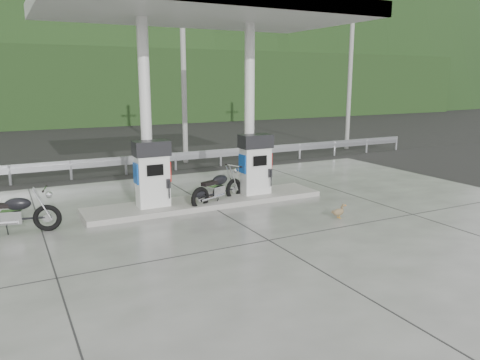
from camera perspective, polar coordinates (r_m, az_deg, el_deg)
name	(u,v)px	position (r m, az deg, el deg)	size (l,w,h in m)	color
ground	(248,229)	(11.48, 0.96, -5.97)	(160.00, 160.00, 0.00)	black
forecourt_apron	(248,228)	(11.48, 0.96, -5.92)	(18.00, 14.00, 0.02)	#62635E
pump_island	(207,202)	(13.62, -4.02, -2.66)	(7.00, 1.40, 0.15)	gray
gas_pump_left	(152,174)	(12.87, -10.64, 0.74)	(0.95, 0.55, 1.80)	silver
gas_pump_right	(255,164)	(14.10, 1.90, 1.93)	(0.95, 0.55, 1.80)	silver
canopy_column_left	(146,113)	(13.04, -11.43, 7.95)	(0.30, 0.30, 5.00)	white
canopy_column_right	(249,110)	(14.25, 1.15, 8.53)	(0.30, 0.30, 5.00)	white
canopy_roof	(204,11)	(13.29, -4.38, 19.90)	(8.50, 5.00, 0.40)	silver
guardrail	(151,154)	(18.58, -10.80, 3.08)	(26.00, 0.16, 1.42)	#9A9CA1
road	(129,159)	(22.03, -13.35, 2.51)	(60.00, 7.00, 0.01)	black
utility_pole_b	(184,69)	(20.42, -6.90, 13.28)	(0.22, 0.22, 8.00)	gray
utility_pole_c	(350,71)	(25.04, 13.29, 12.83)	(0.22, 0.22, 8.00)	gray
tree_band	(68,87)	(39.95, -20.21, 10.62)	(80.00, 6.00, 6.00)	black
forested_hills	(39,106)	(69.89, -23.27, 8.27)	(100.00, 40.00, 140.00)	black
motorcycle_left	(14,214)	(12.18, -25.82, -3.79)	(1.95, 0.62, 0.92)	black
motorcycle_right	(218,189)	(13.50, -2.76, -1.09)	(1.96, 0.62, 0.93)	black
duck	(338,212)	(12.50, 11.90, -3.88)	(0.44, 0.12, 0.31)	brown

